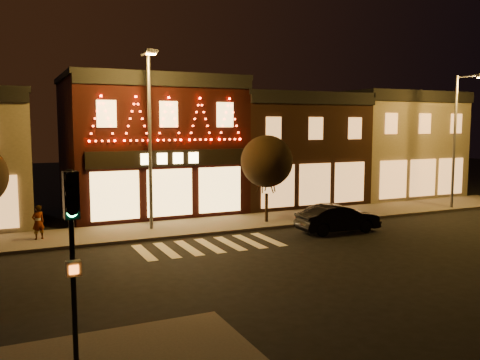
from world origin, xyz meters
TOP-DOWN VIEW (x-y plane):
  - ground at (0.00, 0.00)m, footprint 120.00×120.00m
  - sidewalk_far at (2.00, 8.00)m, footprint 44.00×4.00m
  - building_pulp at (0.00, 13.98)m, footprint 10.20×8.34m
  - building_right_a at (9.50, 13.99)m, footprint 9.20×8.28m
  - building_right_b at (18.50, 13.99)m, footprint 9.20×8.28m
  - traffic_signal_near at (-7.02, -5.98)m, footprint 0.32×0.45m
  - streetlamp_mid at (-1.60, 7.90)m, footprint 0.72×2.02m
  - streetlamp_right at (17.74, 6.35)m, footprint 0.54×1.91m
  - tree_right at (4.67, 7.33)m, footprint 2.83×2.83m
  - dark_sedan at (7.01, 4.01)m, footprint 4.35×1.66m
  - pedestrian at (-6.95, 7.95)m, footprint 0.68×0.57m

SIDE VIEW (x-z plane):
  - ground at x=0.00m, z-range 0.00..0.00m
  - sidewalk_far at x=2.00m, z-range 0.00..0.15m
  - dark_sedan at x=7.01m, z-range 0.00..1.42m
  - pedestrian at x=-6.95m, z-range 0.15..1.75m
  - traffic_signal_near at x=-7.02m, z-range 1.05..5.42m
  - tree_right at x=4.67m, z-range 1.09..5.82m
  - building_right_a at x=9.50m, z-range 0.01..7.51m
  - building_right_b at x=18.50m, z-range 0.01..7.81m
  - building_pulp at x=0.00m, z-range 0.01..8.31m
  - streetlamp_right at x=17.74m, z-range 0.87..9.22m
  - streetlamp_mid at x=-1.60m, z-range 0.92..9.73m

